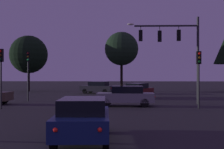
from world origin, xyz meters
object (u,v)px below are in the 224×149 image
Objects in this scene: traffic_light_median at (1,66)px; car_nearside_lane at (83,118)px; tree_center_horizon at (29,54)px; traffic_light_corner_left at (199,68)px; tree_left_far at (122,49)px; car_parked_lot at (138,90)px; traffic_signal_mast_arm at (176,44)px; car_far_lane at (98,87)px; traffic_light_corner_right at (28,66)px; car_crossing_right at (126,96)px.

traffic_light_median is 12.24m from car_nearside_lane.
traffic_light_corner_left is at bearing -48.83° from tree_center_horizon.
car_nearside_lane is at bearing -92.08° from tree_left_far.
car_parked_lot is at bearing -82.00° from tree_left_far.
tree_left_far is (-4.51, 18.37, 1.24)m from traffic_signal_mast_arm.
traffic_light_corner_left reaches higher than car_far_lane.
traffic_light_corner_right is 17.19m from tree_center_horizon.
traffic_light_corner_left is at bearing -62.94° from car_far_lane.
car_far_lane is at bearing -120.94° from tree_left_far.
car_crossing_right is at bearing -88.68° from tree_left_far.
car_parked_lot is (4.69, -7.36, -0.00)m from car_far_lane.
car_parked_lot is at bearing 45.48° from traffic_light_median.
traffic_light_corner_left is 12.69m from car_nearside_lane.
traffic_light_median reaches higher than car_crossing_right.
car_nearside_lane is 32.63m from tree_left_far.
car_nearside_lane is 1.04× the size of car_crossing_right.
traffic_light_corner_right reaches higher than car_nearside_lane.
traffic_signal_mast_arm reaches higher than car_nearside_lane.
car_parked_lot is 19.98m from tree_center_horizon.
car_far_lane is (-1.79, 27.24, -0.00)m from car_nearside_lane.
traffic_light_corner_left is at bearing 57.53° from car_nearside_lane.
car_nearside_lane is at bearing -66.01° from traffic_light_corner_right.
car_parked_lot is (-3.83, 9.31, -2.06)m from traffic_light_corner_left.
traffic_light_corner_left is 0.47× the size of tree_left_far.
car_parked_lot is at bearing -39.23° from tree_center_horizon.
tree_left_far reaches higher than car_nearside_lane.
car_crossing_right is at bearing -155.58° from traffic_signal_mast_arm.
traffic_light_corner_right is at bearing -158.33° from car_parked_lot.
traffic_light_median is at bearing -176.74° from traffic_light_corner_left.
traffic_light_median is at bearing -106.70° from car_far_lane.
traffic_signal_mast_arm is at bearing 24.42° from car_crossing_right.
traffic_light_corner_left is 28.83m from tree_center_horizon.
traffic_signal_mast_arm is at bearing -45.82° from tree_center_horizon.
traffic_light_corner_right is (-13.80, 5.35, 0.29)m from traffic_light_corner_left.
car_far_lane is 12.36m from tree_center_horizon.
tree_left_far is (8.25, 16.26, 2.92)m from traffic_light_corner_right.
tree_center_horizon is (-12.18, 32.19, 4.50)m from car_nearside_lane.
traffic_light_corner_left is 0.50× the size of tree_center_horizon.
traffic_light_corner_left is 13.77m from traffic_light_median.
car_crossing_right is at bearing -24.35° from traffic_light_corner_right.
car_nearside_lane is 0.99× the size of car_parked_lot.
traffic_light_corner_right is 12.72m from car_far_lane.
tree_center_horizon is at bearing 102.95° from traffic_light_median.
traffic_light_corner_right is at bearing -116.89° from tree_left_far.
traffic_signal_mast_arm is at bearing -76.20° from tree_left_far.
car_nearside_lane and car_far_lane have the same top height.
car_nearside_lane is at bearing -112.36° from traffic_signal_mast_arm.
car_parked_lot is at bearing 21.67° from traffic_light_corner_right.
car_far_lane is at bearing -25.48° from tree_center_horizon.
traffic_signal_mast_arm is 1.55× the size of car_parked_lot.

